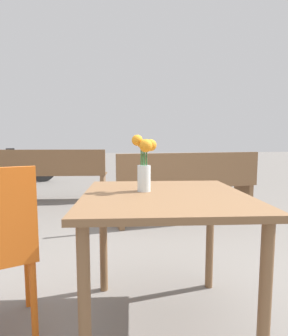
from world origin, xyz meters
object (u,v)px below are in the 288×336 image
object	(u,v)px
table_front	(165,214)
flower_vase	(144,163)
bench_middle	(189,184)
bicycle	(20,168)
bench_near	(55,173)

from	to	relation	value
table_front	flower_vase	xyz separation A→B (m)	(-0.10, 0.08, 0.25)
flower_vase	bench_middle	world-z (taller)	flower_vase
bench_middle	bicycle	world-z (taller)	bench_middle
table_front	bench_middle	distance (m)	1.86
table_front	bicycle	distance (m)	5.44
table_front	bicycle	bearing A→B (deg)	114.75
table_front	bench_middle	world-z (taller)	bench_middle
bench_near	bicycle	world-z (taller)	bench_near
flower_vase	table_front	bearing A→B (deg)	-38.46
table_front	bicycle	xyz separation A→B (m)	(-2.28, 4.93, -0.24)
table_front	bench_near	world-z (taller)	bench_near
table_front	flower_vase	size ratio (longest dim) A/B	3.00
bench_middle	bench_near	bearing A→B (deg)	143.45
table_front	bench_near	bearing A→B (deg)	110.47
bench_near	bicycle	bearing A→B (deg)	121.27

